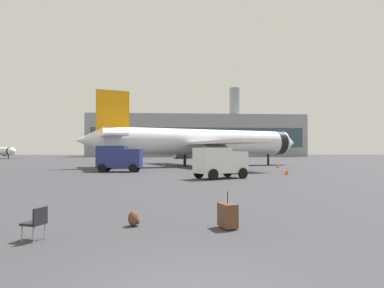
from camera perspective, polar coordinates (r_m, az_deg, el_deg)
The scene contains 11 objects.
airplane_at_gate at distance 49.00m, azimuth 1.71°, elevation 0.32°, with size 34.68×31.73×10.50m.
service_truck at distance 37.31m, azimuth -12.66°, elevation -2.31°, with size 4.96×2.85×2.90m.
cargo_van at distance 27.52m, azimuth 4.95°, elevation -3.05°, with size 4.82×3.91×2.60m.
safety_cone_near at distance 48.46m, azimuth -4.99°, elevation -3.54°, with size 0.44×0.44×0.76m.
safety_cone_mid at distance 33.03m, azimuth 16.29°, elevation -4.55°, with size 0.44×0.44×0.78m.
safety_cone_far at distance 43.28m, azimuth -14.68°, elevation -3.74°, with size 0.44×0.44×0.82m.
safety_cone_outer at distance 46.43m, azimuth 14.83°, elevation -3.61°, with size 0.44×0.44×0.74m.
rolling_suitcase at distance 10.06m, azimuth 6.27°, elevation -12.31°, with size 0.57×0.73×1.10m.
traveller_backpack at distance 10.45m, azimuth -10.17°, elevation -12.76°, with size 0.36×0.40×0.48m.
gate_chair at distance 9.56m, azimuth -25.68°, elevation -12.13°, with size 0.62×0.62×0.86m.
terminal_building at distance 137.77m, azimuth 0.93°, elevation 1.46°, with size 89.51×16.52×29.32m.
Camera 1 is at (-0.25, -5.10, 2.32)m, focal length 30.40 mm.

